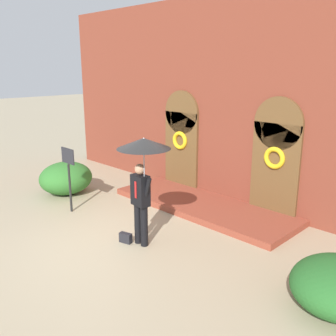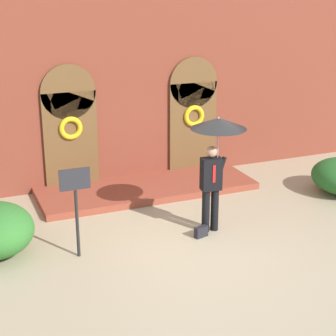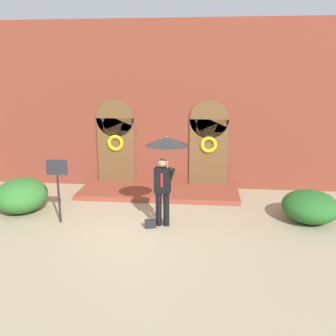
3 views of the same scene
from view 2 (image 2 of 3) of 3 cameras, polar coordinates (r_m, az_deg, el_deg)
ground_plane at (r=11.04m, az=3.41°, el=-7.69°), size 80.00×80.00×0.00m
building_facade at (r=13.91m, az=-3.89°, el=9.50°), size 14.00×2.30×5.60m
person_with_umbrella at (r=10.97m, az=4.95°, el=2.83°), size 1.10×1.10×2.36m
handbag at (r=11.27m, az=3.37°, el=-6.48°), size 0.30×0.19×0.22m
sign_post at (r=10.22m, az=-9.35°, el=-3.02°), size 0.56×0.06×1.72m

